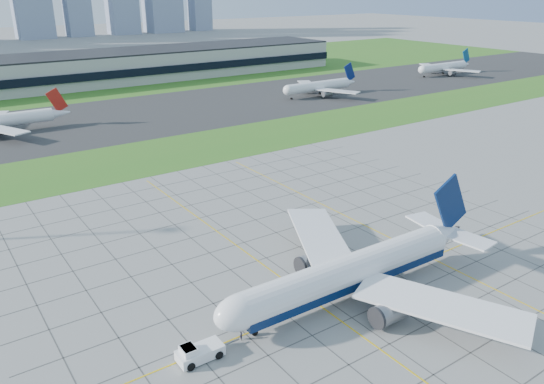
% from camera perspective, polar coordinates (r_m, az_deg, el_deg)
% --- Properties ---
extents(ground, '(1400.00, 1400.00, 0.00)m').
position_cam_1_polar(ground, '(96.24, 8.84, -9.44)').
color(ground, gray).
rests_on(ground, ground).
extents(grass_median, '(700.00, 35.00, 0.04)m').
position_cam_1_polar(grass_median, '(167.11, -12.75, 3.81)').
color(grass_median, '#317020').
rests_on(grass_median, ground).
extents(asphalt_taxiway, '(700.00, 75.00, 0.04)m').
position_cam_1_polar(asphalt_taxiway, '(217.50, -18.43, 7.27)').
color(asphalt_taxiway, '#383838').
rests_on(asphalt_taxiway, ground).
extents(grass_far, '(700.00, 145.00, 0.04)m').
position_cam_1_polar(grass_far, '(322.84, -24.40, 10.78)').
color(grass_far, '#317020').
rests_on(grass_far, ground).
extents(apron_markings, '(120.00, 130.00, 0.03)m').
position_cam_1_polar(apron_markings, '(103.61, 4.80, -6.86)').
color(apron_markings, '#474744').
rests_on(apron_markings, ground).
extents(terminal, '(260.00, 43.00, 15.80)m').
position_cam_1_polar(terminal, '(307.68, -16.23, 12.86)').
color(terminal, '#B7B7B2').
rests_on(terminal, ground).
extents(airliner, '(54.49, 55.23, 17.16)m').
position_cam_1_polar(airliner, '(89.40, 8.49, -8.51)').
color(airliner, white).
rests_on(airliner, ground).
extents(pushback_tug, '(9.57, 3.43, 2.66)m').
position_cam_1_polar(pushback_tug, '(77.72, -7.97, -16.72)').
color(pushback_tug, white).
rests_on(pushback_tug, ground).
extents(crew_near, '(0.51, 0.69, 1.74)m').
position_cam_1_polar(crew_near, '(80.90, -3.35, -15.06)').
color(crew_near, black).
rests_on(crew_near, ground).
extents(distant_jet_2, '(40.99, 42.66, 14.08)m').
position_cam_1_polar(distant_jet_2, '(256.03, 5.09, 11.27)').
color(distant_jet_2, white).
rests_on(distant_jet_2, ground).
extents(distant_jet_3, '(42.12, 42.66, 14.08)m').
position_cam_1_polar(distant_jet_3, '(332.92, 18.01, 12.67)').
color(distant_jet_3, white).
rests_on(distant_jet_3, ground).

